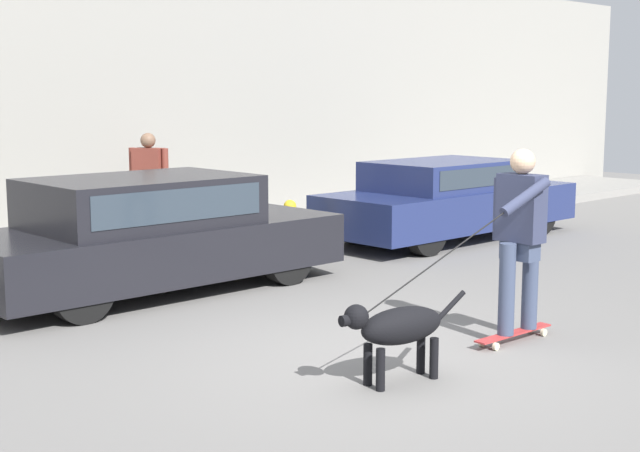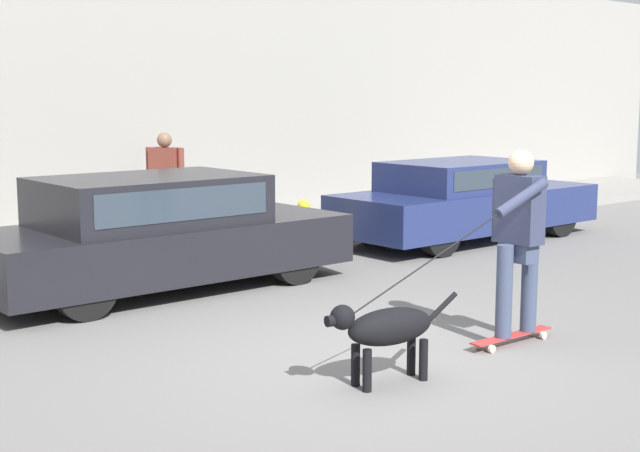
% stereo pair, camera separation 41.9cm
% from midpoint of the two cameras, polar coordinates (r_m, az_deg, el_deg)
% --- Properties ---
extents(ground_plane, '(36.00, 36.00, 0.00)m').
position_cam_midpoint_polar(ground_plane, '(7.64, 5.43, -8.37)').
color(ground_plane, slate).
extents(back_wall, '(32.00, 0.30, 4.43)m').
position_cam_midpoint_polar(back_wall, '(13.19, -17.20, 8.10)').
color(back_wall, gray).
rests_on(back_wall, ground_plane).
extents(sidewalk_curb, '(30.00, 2.30, 0.15)m').
position_cam_midpoint_polar(sidewalk_curb, '(12.18, -14.27, -1.90)').
color(sidewalk_curb, gray).
rests_on(sidewalk_curb, ground_plane).
extents(parked_car_1, '(4.27, 1.79, 1.30)m').
position_cam_midpoint_polar(parked_car_1, '(10.18, -9.13, -0.51)').
color(parked_car_1, black).
rests_on(parked_car_1, ground_plane).
extents(parked_car_2, '(4.44, 1.70, 1.21)m').
position_cam_midpoint_polar(parked_car_2, '(13.69, 10.16, 1.59)').
color(parked_car_2, black).
rests_on(parked_car_2, ground_plane).
extents(dog, '(1.21, 0.41, 0.67)m').
position_cam_midpoint_polar(dog, '(6.86, 6.01, -6.56)').
color(dog, black).
rests_on(dog, ground_plane).
extents(skateboarder, '(2.51, 0.59, 1.73)m').
position_cam_midpoint_polar(skateboarder, '(8.04, 14.00, -0.51)').
color(skateboarder, beige).
rests_on(skateboarder, ground_plane).
extents(pedestrian_with_bag, '(0.44, 0.68, 1.51)m').
position_cam_midpoint_polar(pedestrian_with_bag, '(13.05, -9.04, 2.90)').
color(pedestrian_with_bag, '#28282D').
rests_on(pedestrian_with_bag, sidewalk_curb).
extents(fire_hydrant, '(0.18, 0.18, 0.75)m').
position_cam_midpoint_polar(fire_hydrant, '(12.46, -0.09, 0.07)').
color(fire_hydrant, gold).
rests_on(fire_hydrant, ground_plane).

